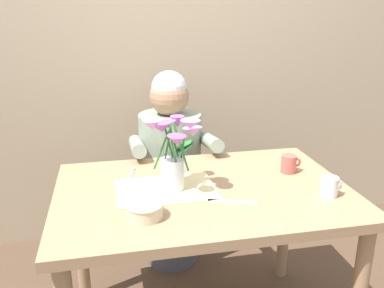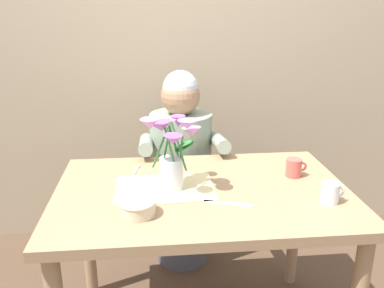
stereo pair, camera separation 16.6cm
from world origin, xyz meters
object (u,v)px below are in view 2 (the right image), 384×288
Objects in this scene: ceramic_bowl at (137,207)px; seated_person at (181,172)px; dinner_knife at (228,204)px; flower_vase at (172,149)px; tea_cup at (331,193)px; ceramic_mug at (294,168)px.

seated_person is at bearing 75.01° from ceramic_bowl.
seated_person reaches higher than dinner_knife.
flower_vase is 3.36× the size of tea_cup.
seated_person is 0.79m from dinner_knife.
ceramic_bowl is at bearing -157.17° from ceramic_mug.
tea_cup is at bearing -57.81° from seated_person.
ceramic_bowl is 1.46× the size of tea_cup.
flower_vase is at bearing -98.51° from seated_person.
ceramic_mug is (-0.05, 0.26, 0.00)m from tea_cup.
tea_cup is at bearing -16.92° from flower_vase.
tea_cup is at bearing 1.90° from ceramic_bowl.
dinner_knife is 2.04× the size of ceramic_mug.
seated_person is at bearing 117.39° from dinner_knife.
tea_cup is (0.51, -0.78, 0.22)m from seated_person.
dinner_knife is (0.34, 0.05, -0.03)m from ceramic_bowl.
seated_person is 3.63× the size of flower_vase.
ceramic_bowl reaches higher than dinner_knife.
seated_person is 5.97× the size of dinner_knife.
ceramic_bowl is 1.46× the size of ceramic_mug.
ceramic_mug is at bearing 101.42° from tea_cup.
ceramic_bowl is (-0.14, -0.20, -0.14)m from flower_vase.
dinner_knife is at bearing 176.64° from tea_cup.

